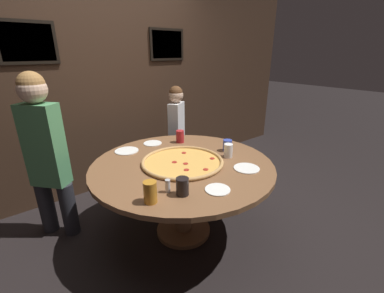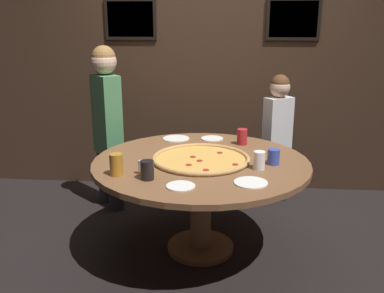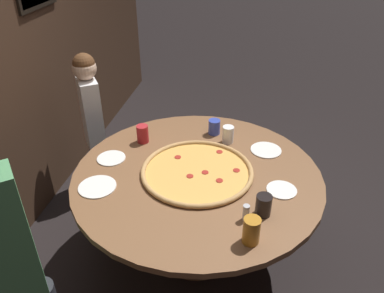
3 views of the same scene
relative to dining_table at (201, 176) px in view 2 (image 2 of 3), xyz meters
name	(u,v)px [view 2 (image 2 of 3)]	position (x,y,z in m)	size (l,w,h in m)	color
ground_plane	(200,249)	(0.00, 0.00, -0.61)	(24.00, 24.00, 0.00)	black
back_wall	(210,65)	(0.00, 1.40, 0.69)	(6.40, 0.08, 2.60)	#3D281C
dining_table	(201,176)	(0.00, 0.00, 0.00)	(1.61, 1.61, 0.74)	brown
giant_pizza	(201,159)	(0.00, 0.00, 0.14)	(0.73, 0.73, 0.03)	#E5A84C
drink_cup_beside_pizza	(242,137)	(0.31, 0.45, 0.19)	(0.08, 0.08, 0.13)	#B22328
drink_cup_near_left	(147,170)	(-0.32, -0.42, 0.19)	(0.09, 0.09, 0.13)	black
drink_cup_centre_back	(116,165)	(-0.54, -0.37, 0.20)	(0.09, 0.09, 0.15)	#BC7A23
drink_cup_front_edge	(273,157)	(0.53, -0.04, 0.18)	(0.09, 0.09, 0.11)	#384CB7
drink_cup_near_right	(259,160)	(0.42, -0.16, 0.19)	(0.08, 0.08, 0.13)	white
white_plate_left_side	(181,186)	(-0.09, -0.53, 0.13)	(0.18, 0.18, 0.01)	white
white_plate_beside_cup	(251,183)	(0.35, -0.44, 0.13)	(0.22, 0.22, 0.01)	white
white_plate_right_side	(212,138)	(0.06, 0.61, 0.13)	(0.19, 0.19, 0.01)	white
white_plate_near_front	(176,138)	(-0.26, 0.58, 0.13)	(0.23, 0.23, 0.01)	white
condiment_shaker	(141,167)	(-0.38, -0.33, 0.18)	(0.04, 0.04, 0.10)	silver
diner_far_right	(107,118)	(-0.92, 0.78, 0.25)	(0.35, 0.38, 1.53)	#232328
diner_centre_back	(277,132)	(0.67, 1.00, 0.10)	(0.32, 0.27, 1.26)	#232328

